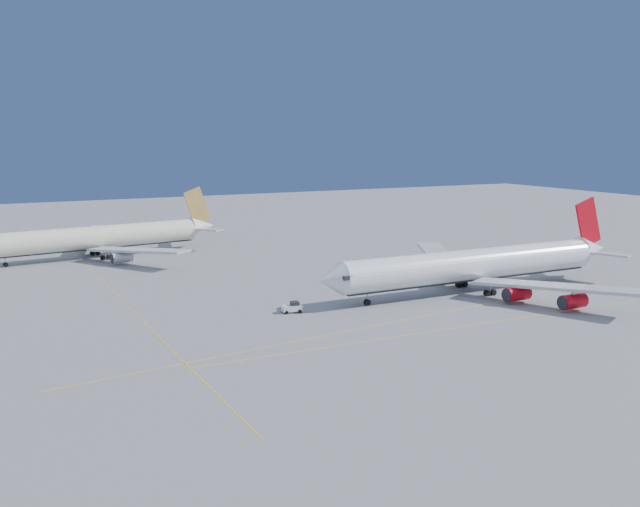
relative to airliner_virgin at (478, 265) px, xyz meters
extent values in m
plane|color=slate|center=(-27.43, -6.72, -5.50)|extent=(500.00, 500.00, 0.00)
cube|color=#ECAD0D|center=(-22.43, -20.72, -5.49)|extent=(90.00, 0.18, 0.02)
cube|color=#ECAD0D|center=(-27.43, -12.72, -5.49)|extent=(118.86, 16.88, 0.02)
cube|color=#ECAD0D|center=(-67.43, 23.28, -5.49)|extent=(0.18, 140.00, 0.02)
cylinder|color=white|center=(-1.61, -0.02, 0.18)|extent=(61.27, 7.13, 6.34)
cone|color=white|center=(-34.61, -0.45, 0.18)|extent=(5.00, 6.40, 6.34)
cone|color=white|center=(32.81, 0.42, 0.84)|extent=(7.73, 6.12, 6.02)
cube|color=black|center=(-32.53, -0.42, 0.84)|extent=(1.83, 6.04, 0.76)
cube|color=#B7B7BC|center=(4.16, -17.69, -1.56)|extent=(19.28, 30.83, 0.60)
cube|color=#B7B7BC|center=(3.70, 17.80, -1.56)|extent=(18.61, 31.06, 0.60)
cube|color=red|center=(31.17, 0.40, 6.96)|extent=(8.41, 0.60, 11.56)
cylinder|color=gray|center=(-26.70, -0.35, -3.64)|extent=(0.26, 0.26, 2.51)
cylinder|color=black|center=(-26.70, -0.35, -4.90)|extent=(1.21, 0.78, 1.20)
cylinder|color=gray|center=(-0.46, -4.49, -3.64)|extent=(0.35, 0.35, 2.51)
cylinder|color=black|center=(-0.46, -4.49, -4.90)|extent=(1.21, 1.00, 1.20)
cylinder|color=gray|center=(-0.58, 4.47, -3.64)|extent=(0.35, 0.35, 2.51)
cylinder|color=black|center=(-0.58, 4.47, -4.90)|extent=(1.21, 1.00, 1.20)
cylinder|color=red|center=(-0.33, -12.05, -3.61)|extent=(5.28, 2.80, 2.73)
cylinder|color=red|center=(4.42, -21.49, -3.61)|extent=(5.28, 2.80, 2.73)
cylinder|color=red|center=(-0.65, 12.03, -3.61)|extent=(5.28, 2.80, 2.73)
cylinder|color=red|center=(3.87, 21.60, -3.61)|extent=(5.28, 2.80, 2.73)
cylinder|color=beige|center=(-63.30, 76.72, -0.12)|extent=(54.62, 13.89, 5.96)
cone|color=beige|center=(-32.81, 81.25, 0.51)|extent=(8.07, 6.67, 5.66)
cube|color=#B7B7BC|center=(-55.89, 61.22, -1.76)|extent=(20.99, 27.17, 0.57)
cube|color=#B7B7BC|center=(-60.72, 93.69, -1.76)|extent=(13.95, 29.52, 0.57)
cube|color=#BC9746|center=(-34.36, 81.02, 6.33)|extent=(8.02, 1.65, 11.05)
cylinder|color=gray|center=(-85.33, 73.44, -3.72)|extent=(0.25, 0.25, 2.40)
cylinder|color=black|center=(-85.33, 73.44, -4.92)|extent=(1.24, 0.89, 1.15)
cylinder|color=gray|center=(-61.64, 72.68, -3.72)|extent=(0.33, 0.33, 2.40)
cylinder|color=black|center=(-61.64, 72.68, -4.92)|extent=(1.28, 1.10, 1.15)
cylinder|color=gray|center=(-62.89, 81.06, -3.72)|extent=(0.33, 0.33, 2.40)
cylinder|color=black|center=(-62.89, 81.06, -4.92)|extent=(1.28, 1.10, 1.15)
cylinder|color=#B7B7BC|center=(-59.28, 63.68, -3.71)|extent=(5.35, 3.32, 2.61)
cylinder|color=#B7B7BC|center=(-63.25, 90.36, -3.71)|extent=(5.35, 3.32, 2.61)
cube|color=white|center=(-41.72, 1.18, -4.70)|extent=(3.79, 2.29, 1.07)
cube|color=black|center=(-41.20, 1.10, -3.89)|extent=(1.63, 1.71, 0.80)
cylinder|color=black|center=(-43.10, 0.44, -5.19)|extent=(0.66, 0.40, 0.62)
cylinder|color=black|center=(-42.82, 2.29, -5.19)|extent=(0.66, 0.40, 0.62)
cylinder|color=black|center=(-40.63, 0.07, -5.19)|extent=(0.66, 0.40, 0.62)
cylinder|color=black|center=(-40.35, 1.92, -5.19)|extent=(0.66, 0.40, 0.62)
camera|label=1|loc=(-94.45, -113.53, 26.80)|focal=40.00mm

